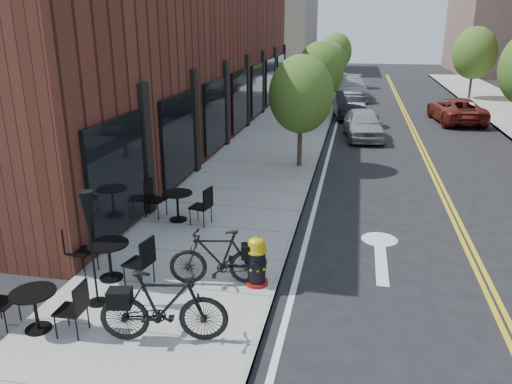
# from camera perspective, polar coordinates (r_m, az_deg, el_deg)

# --- Properties ---
(ground) EXTENTS (120.00, 120.00, 0.00)m
(ground) POSITION_cam_1_polar(r_m,az_deg,el_deg) (9.41, 2.02, -12.48)
(ground) COLOR black
(ground) RESTS_ON ground
(sidewalk_near) EXTENTS (4.00, 70.00, 0.12)m
(sidewalk_near) POSITION_cam_1_polar(r_m,az_deg,el_deg) (18.87, 1.07, 3.91)
(sidewalk_near) COLOR #9E9B93
(sidewalk_near) RESTS_ON ground
(building_near) EXTENTS (5.00, 28.00, 7.00)m
(building_near) POSITION_cam_1_polar(r_m,az_deg,el_deg) (23.33, -8.33, 15.13)
(building_near) COLOR #4B2318
(building_near) RESTS_ON ground
(bg_building_left) EXTENTS (8.00, 14.00, 10.00)m
(bg_building_left) POSITION_cam_1_polar(r_m,az_deg,el_deg) (56.72, 2.16, 18.79)
(bg_building_left) COLOR #726656
(bg_building_left) RESTS_ON ground
(bg_building_right) EXTENTS (10.00, 16.00, 12.00)m
(bg_building_right) POSITION_cam_1_polar(r_m,az_deg,el_deg) (59.80, 27.11, 17.84)
(bg_building_right) COLOR brown
(bg_building_right) RESTS_ON ground
(tree_near_a) EXTENTS (2.20, 2.20, 3.81)m
(tree_near_a) POSITION_cam_1_polar(r_m,az_deg,el_deg) (17.20, 5.18, 11.05)
(tree_near_a) COLOR #382B1E
(tree_near_a) RESTS_ON sidewalk_near
(tree_near_b) EXTENTS (2.30, 2.30, 3.98)m
(tree_near_b) POSITION_cam_1_polar(r_m,az_deg,el_deg) (25.11, 7.33, 13.61)
(tree_near_b) COLOR #382B1E
(tree_near_b) RESTS_ON sidewalk_near
(tree_near_c) EXTENTS (2.10, 2.10, 3.67)m
(tree_near_c) POSITION_cam_1_polar(r_m,az_deg,el_deg) (33.09, 8.44, 14.43)
(tree_near_c) COLOR #382B1E
(tree_near_c) RESTS_ON sidewalk_near
(tree_near_d) EXTENTS (2.40, 2.40, 4.11)m
(tree_near_d) POSITION_cam_1_polar(r_m,az_deg,el_deg) (41.05, 9.16, 15.54)
(tree_near_d) COLOR #382B1E
(tree_near_d) RESTS_ON sidewalk_near
(tree_far_c) EXTENTS (2.80, 2.80, 4.62)m
(tree_far_c) POSITION_cam_1_polar(r_m,az_deg,el_deg) (36.73, 23.72, 14.34)
(tree_far_c) COLOR #382B1E
(tree_far_c) RESTS_ON sidewalk_far
(fire_hydrant) EXTENTS (0.56, 0.56, 1.01)m
(fire_hydrant) POSITION_cam_1_polar(r_m,az_deg,el_deg) (9.53, 0.07, -7.92)
(fire_hydrant) COLOR maroon
(fire_hydrant) RESTS_ON sidewalk_near
(bicycle_left) EXTENTS (1.91, 0.88, 1.11)m
(bicycle_left) POSITION_cam_1_polar(r_m,az_deg,el_deg) (9.53, -4.39, -7.48)
(bicycle_left) COLOR black
(bicycle_left) RESTS_ON sidewalk_near
(bicycle_right) EXTENTS (2.08, 0.94, 1.21)m
(bicycle_right) POSITION_cam_1_polar(r_m,az_deg,el_deg) (8.02, -10.53, -12.75)
(bicycle_right) COLOR black
(bicycle_right) RESTS_ON sidewalk_near
(bistro_set_a) EXTENTS (1.86, 0.92, 0.98)m
(bistro_set_a) POSITION_cam_1_polar(r_m,az_deg,el_deg) (10.13, -16.42, -6.98)
(bistro_set_a) COLOR black
(bistro_set_a) RESTS_ON sidewalk_near
(bistro_set_b) EXTENTS (1.68, 0.74, 0.90)m
(bistro_set_b) POSITION_cam_1_polar(r_m,az_deg,el_deg) (8.95, -23.95, -11.73)
(bistro_set_b) COLOR black
(bistro_set_b) RESTS_ON sidewalk_near
(bistro_set_c) EXTENTS (1.83, 0.91, 0.96)m
(bistro_set_c) POSITION_cam_1_polar(r_m,az_deg,el_deg) (12.71, -8.97, -1.16)
(bistro_set_c) COLOR black
(bistro_set_c) RESTS_ON sidewalk_near
(patio_umbrella) EXTENTS (0.34, 0.34, 2.11)m
(patio_umbrella) POSITION_cam_1_polar(r_m,az_deg,el_deg) (8.92, -18.54, -3.57)
(patio_umbrella) COLOR black
(patio_umbrella) RESTS_ON sidewalk_near
(parked_car_a) EXTENTS (2.00, 4.01, 1.31)m
(parked_car_a) POSITION_cam_1_polar(r_m,az_deg,el_deg) (22.80, 12.17, 7.61)
(parked_car_a) COLOR gray
(parked_car_a) RESTS_ON ground
(parked_car_b) EXTENTS (1.96, 4.32, 1.37)m
(parked_car_b) POSITION_cam_1_polar(r_m,az_deg,el_deg) (28.03, 10.52, 9.79)
(parked_car_b) COLOR black
(parked_car_b) RESTS_ON ground
(parked_car_c) EXTENTS (2.63, 5.41, 1.52)m
(parked_car_c) POSITION_cam_1_polar(r_m,az_deg,el_deg) (34.98, 10.82, 11.60)
(parked_car_c) COLOR #9E9EA2
(parked_car_c) RESTS_ON ground
(parked_car_far) EXTENTS (2.62, 4.82, 1.28)m
(parked_car_far) POSITION_cam_1_polar(r_m,az_deg,el_deg) (28.04, 21.89, 8.68)
(parked_car_far) COLOR maroon
(parked_car_far) RESTS_ON ground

